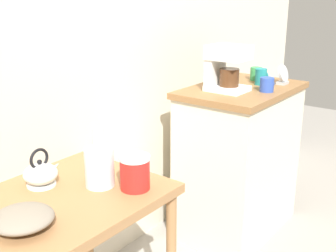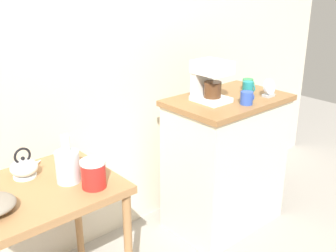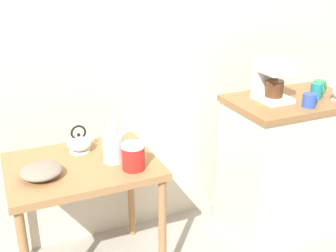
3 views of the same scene
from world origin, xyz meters
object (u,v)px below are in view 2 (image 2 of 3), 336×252
object	(u,v)px
mug_blue	(247,98)
table_clock	(269,89)
glass_carafe_vase	(68,165)
coffee_maker	(209,79)
teakettle	(24,167)
mug_tall_green	(248,85)
mug_dark_teal	(248,89)
canister_enamel	(93,174)

from	to	relation	value
mug_blue	table_clock	xyz separation A→B (m)	(0.24, 0.01, 0.01)
glass_carafe_vase	coffee_maker	distance (m)	1.06
coffee_maker	table_clock	distance (m)	0.43
teakettle	glass_carafe_vase	size ratio (longest dim) A/B	0.69
glass_carafe_vase	table_clock	size ratio (longest dim) A/B	2.03
teakettle	table_clock	size ratio (longest dim) A/B	1.40
mug_tall_green	mug_blue	world-z (taller)	mug_tall_green
glass_carafe_vase	table_clock	xyz separation A→B (m)	(1.39, -0.17, 0.17)
mug_blue	table_clock	size ratio (longest dim) A/B	0.71
coffee_maker	mug_dark_teal	bearing A→B (deg)	-19.51
teakettle	mug_dark_teal	bearing A→B (deg)	-9.94
mug_tall_green	table_clock	world-z (taller)	table_clock
mug_tall_green	table_clock	xyz separation A→B (m)	(-0.02, -0.19, 0.01)
coffee_maker	teakettle	bearing A→B (deg)	172.41
coffee_maker	canister_enamel	bearing A→B (deg)	-170.24
coffee_maker	mug_blue	distance (m)	0.26
canister_enamel	mug_dark_teal	bearing A→B (deg)	3.17
mug_dark_teal	table_clock	xyz separation A→B (m)	(0.09, -0.10, 0.00)
coffee_maker	table_clock	size ratio (longest dim) A/B	2.16
coffee_maker	mug_tall_green	bearing A→B (deg)	-1.92
glass_carafe_vase	coffee_maker	bearing A→B (deg)	1.84
teakettle	coffee_maker	xyz separation A→B (m)	(1.17, -0.16, 0.29)
canister_enamel	coffee_maker	distance (m)	1.02
glass_carafe_vase	mug_dark_teal	size ratio (longest dim) A/B	2.49
mug_blue	coffee_maker	bearing A→B (deg)	120.89
canister_enamel	mug_dark_teal	xyz separation A→B (m)	(1.24, 0.07, 0.18)
teakettle	coffee_maker	bearing A→B (deg)	-7.59
coffee_maker	table_clock	world-z (taller)	coffee_maker
glass_carafe_vase	canister_enamel	size ratio (longest dim) A/B	1.74
mug_dark_teal	table_clock	world-z (taller)	table_clock
mug_tall_green	coffee_maker	bearing A→B (deg)	178.08
coffee_maker	mug_dark_teal	size ratio (longest dim) A/B	2.65
table_clock	mug_dark_teal	bearing A→B (deg)	131.59
teakettle	glass_carafe_vase	world-z (taller)	glass_carafe_vase
glass_carafe_vase	mug_dark_teal	world-z (taller)	mug_dark_teal
coffee_maker	mug_blue	xyz separation A→B (m)	(0.12, -0.21, -0.10)
table_clock	teakettle	bearing A→B (deg)	166.98
mug_tall_green	teakettle	bearing A→B (deg)	173.79
coffee_maker	mug_blue	bearing A→B (deg)	-59.11
teakettle	mug_dark_teal	world-z (taller)	mug_dark_teal
teakettle	glass_carafe_vase	distance (m)	0.24
teakettle	mug_dark_teal	size ratio (longest dim) A/B	1.72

